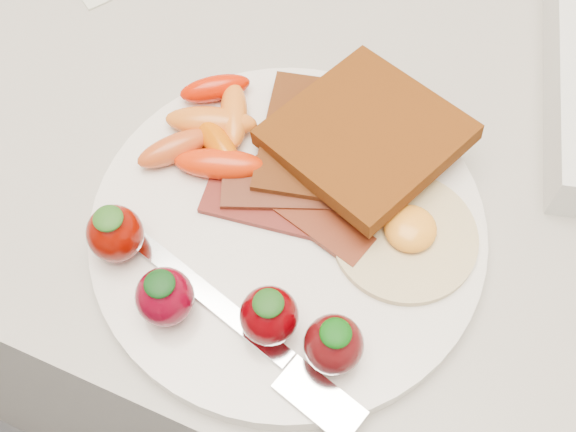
% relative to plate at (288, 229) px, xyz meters
% --- Properties ---
extents(counter, '(2.00, 0.60, 0.90)m').
position_rel_plate_xyz_m(counter, '(-0.03, 0.15, -0.46)').
color(counter, gray).
rests_on(counter, ground).
extents(plate, '(0.27, 0.27, 0.02)m').
position_rel_plate_xyz_m(plate, '(0.00, 0.00, 0.00)').
color(plate, silver).
rests_on(plate, counter).
extents(toast_lower, '(0.12, 0.12, 0.01)m').
position_rel_plate_xyz_m(toast_lower, '(0.01, 0.07, 0.02)').
color(toast_lower, '#391505').
rests_on(toast_lower, plate).
extents(toast_upper, '(0.15, 0.15, 0.03)m').
position_rel_plate_xyz_m(toast_upper, '(0.03, 0.07, 0.03)').
color(toast_upper, '#372308').
rests_on(toast_upper, toast_lower).
extents(fried_egg, '(0.13, 0.13, 0.02)m').
position_rel_plate_xyz_m(fried_egg, '(0.08, 0.02, 0.01)').
color(fried_egg, beige).
rests_on(fried_egg, plate).
extents(bacon_strips, '(0.12, 0.07, 0.01)m').
position_rel_plate_xyz_m(bacon_strips, '(-0.00, 0.01, 0.01)').
color(bacon_strips, '#4B0D10').
rests_on(bacon_strips, plate).
extents(baby_carrots, '(0.09, 0.11, 0.02)m').
position_rel_plate_xyz_m(baby_carrots, '(-0.08, 0.04, 0.02)').
color(baby_carrots, orange).
rests_on(baby_carrots, plate).
extents(strawberries, '(0.19, 0.06, 0.05)m').
position_rel_plate_xyz_m(strawberries, '(-0.02, -0.07, 0.03)').
color(strawberries, '#670800').
rests_on(strawberries, plate).
extents(fork, '(0.18, 0.08, 0.00)m').
position_rel_plate_xyz_m(fork, '(0.02, -0.09, 0.01)').
color(fork, silver).
rests_on(fork, plate).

